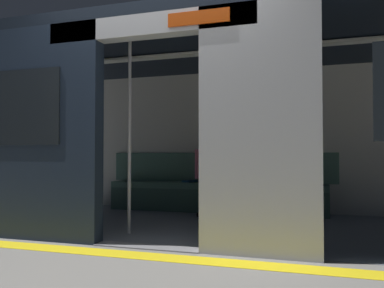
# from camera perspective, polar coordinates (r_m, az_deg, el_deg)

# --- Properties ---
(ground_plane) EXTENTS (60.00, 60.00, 0.00)m
(ground_plane) POSITION_cam_1_polar(r_m,az_deg,el_deg) (3.83, -6.26, -14.33)
(ground_plane) COLOR gray
(platform_edge_strip) EXTENTS (8.00, 0.24, 0.01)m
(platform_edge_strip) POSITION_cam_1_polar(r_m,az_deg,el_deg) (3.57, -8.30, -15.23)
(platform_edge_strip) COLOR yellow
(platform_edge_strip) RESTS_ON ground_plane
(train_car) EXTENTS (6.40, 2.91, 2.26)m
(train_car) POSITION_cam_1_polar(r_m,az_deg,el_deg) (5.01, -0.89, 6.08)
(train_car) COLOR #ADAFB5
(train_car) RESTS_ON ground_plane
(bench_seat) EXTENTS (3.25, 0.44, 0.44)m
(bench_seat) POSITION_cam_1_polar(r_m,az_deg,el_deg) (6.03, 3.14, -6.48)
(bench_seat) COLOR #4C7566
(bench_seat) RESTS_ON ground_plane
(person_seated) EXTENTS (0.55, 0.70, 1.16)m
(person_seated) POSITION_cam_1_polar(r_m,az_deg,el_deg) (5.96, 2.91, -3.40)
(person_seated) COLOR pink
(person_seated) RESTS_ON ground_plane
(handbag) EXTENTS (0.26, 0.15, 0.17)m
(handbag) POSITION_cam_1_polar(r_m,az_deg,el_deg) (6.01, 6.88, -4.70)
(handbag) COLOR maroon
(handbag) RESTS_ON bench_seat
(book) EXTENTS (0.21, 0.26, 0.03)m
(book) POSITION_cam_1_polar(r_m,az_deg,el_deg) (6.22, -0.31, -5.26)
(book) COLOR #26598C
(book) RESTS_ON bench_seat
(grab_pole_door) EXTENTS (0.04, 0.04, 2.12)m
(grab_pole_door) POSITION_cam_1_polar(r_m,az_deg,el_deg) (4.41, -8.82, 1.23)
(grab_pole_door) COLOR silver
(grab_pole_door) RESTS_ON ground_plane
(grab_pole_far) EXTENTS (0.04, 0.04, 2.12)m
(grab_pole_far) POSITION_cam_1_polar(r_m,az_deg,el_deg) (4.18, 2.94, 1.37)
(grab_pole_far) COLOR silver
(grab_pole_far) RESTS_ON ground_plane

